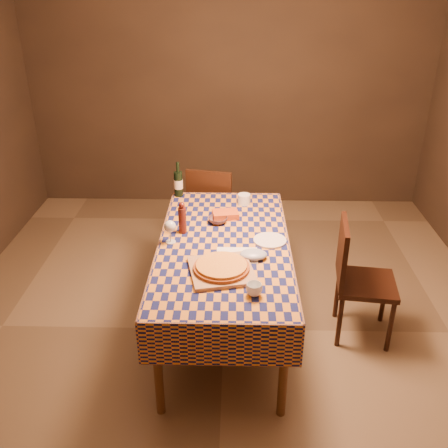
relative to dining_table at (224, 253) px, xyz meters
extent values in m
plane|color=brown|center=(0.00, 0.00, -0.69)|extent=(5.00, 5.00, 0.00)
cube|color=#34271D|center=(0.00, 2.50, 0.66)|extent=(4.50, 0.10, 2.70)
cylinder|color=brown|center=(-0.38, -0.83, -0.32)|extent=(0.06, 0.06, 0.75)
cylinder|color=brown|center=(0.38, -0.83, -0.32)|extent=(0.06, 0.06, 0.75)
cylinder|color=brown|center=(-0.38, 0.83, -0.32)|extent=(0.06, 0.06, 0.75)
cylinder|color=brown|center=(0.38, 0.83, -0.32)|extent=(0.06, 0.06, 0.75)
cube|color=brown|center=(0.00, 0.00, 0.05)|extent=(0.90, 1.80, 0.03)
cube|color=brown|center=(0.00, 0.00, 0.07)|extent=(0.92, 1.82, 0.02)
cube|color=brown|center=(0.00, -0.92, -0.07)|extent=(0.94, 0.01, 0.30)
cube|color=brown|center=(0.00, 0.92, -0.07)|extent=(0.94, 0.01, 0.30)
cube|color=brown|center=(-0.47, 0.00, -0.07)|extent=(0.01, 1.84, 0.30)
cube|color=brown|center=(0.47, 0.00, -0.07)|extent=(0.01, 1.84, 0.30)
cube|color=#A6764E|center=(-0.01, -0.39, 0.09)|extent=(0.47, 0.47, 0.03)
cylinder|color=#8E4117|center=(-0.01, -0.39, 0.11)|extent=(0.48, 0.48, 0.02)
cylinder|color=orange|center=(-0.01, -0.39, 0.13)|extent=(0.43, 0.43, 0.02)
cylinder|color=#481611|center=(-0.31, 0.16, 0.18)|extent=(0.07, 0.07, 0.20)
sphere|color=#481611|center=(-0.31, 0.16, 0.30)|extent=(0.04, 0.04, 0.04)
imported|color=#563E48|center=(-0.05, 0.33, 0.10)|extent=(0.15, 0.15, 0.05)
cylinder|color=silver|center=(-0.38, 0.01, 0.08)|extent=(0.09, 0.09, 0.01)
cylinder|color=silver|center=(-0.38, 0.01, 0.12)|extent=(0.01, 0.01, 0.08)
sphere|color=silver|center=(-0.38, 0.01, 0.20)|extent=(0.09, 0.09, 0.09)
ellipsoid|color=#3C0712|center=(-0.38, 0.01, 0.19)|extent=(0.06, 0.06, 0.03)
cylinder|color=black|center=(-0.41, 0.85, 0.18)|extent=(0.10, 0.10, 0.22)
cylinder|color=black|center=(-0.41, 0.85, 0.34)|extent=(0.04, 0.04, 0.09)
cylinder|color=beige|center=(-0.41, 0.85, 0.18)|extent=(0.10, 0.10, 0.08)
cylinder|color=white|center=(0.15, 0.69, 0.12)|extent=(0.13, 0.13, 0.09)
cube|color=#C24A19|center=(0.00, 0.43, 0.10)|extent=(0.22, 0.17, 0.05)
cylinder|color=white|center=(0.33, 0.04, 0.08)|extent=(0.26, 0.26, 0.01)
imported|color=white|center=(0.20, -0.63, 0.12)|extent=(0.10, 0.10, 0.08)
cube|color=white|center=(0.09, -0.17, 0.08)|extent=(0.28, 0.22, 0.00)
ellipsoid|color=#99A7C4|center=(0.21, -0.20, 0.10)|extent=(0.21, 0.18, 0.05)
cube|color=black|center=(-0.12, 1.22, -0.24)|extent=(0.50, 0.50, 0.04)
cube|color=black|center=(-0.16, 1.03, 0.01)|extent=(0.42, 0.12, 0.46)
cylinder|color=black|center=(0.09, 1.36, -0.48)|extent=(0.04, 0.04, 0.43)
cylinder|color=black|center=(-0.26, 1.43, -0.48)|extent=(0.04, 0.04, 0.43)
cylinder|color=black|center=(0.02, 1.01, -0.48)|extent=(0.04, 0.04, 0.43)
cylinder|color=black|center=(-0.33, 1.08, -0.48)|extent=(0.04, 0.04, 0.43)
cube|color=black|center=(1.05, -0.01, -0.24)|extent=(0.47, 0.47, 0.04)
cube|color=black|center=(0.86, 0.01, 0.01)|extent=(0.09, 0.42, 0.46)
cylinder|color=black|center=(1.21, -0.21, -0.48)|extent=(0.04, 0.04, 0.43)
cylinder|color=black|center=(1.26, 0.14, -0.48)|extent=(0.04, 0.04, 0.43)
cylinder|color=black|center=(0.85, -0.17, -0.48)|extent=(0.04, 0.04, 0.43)
cylinder|color=black|center=(0.90, 0.19, -0.48)|extent=(0.04, 0.04, 0.43)
camera|label=1|loc=(0.07, -3.12, 1.80)|focal=40.00mm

